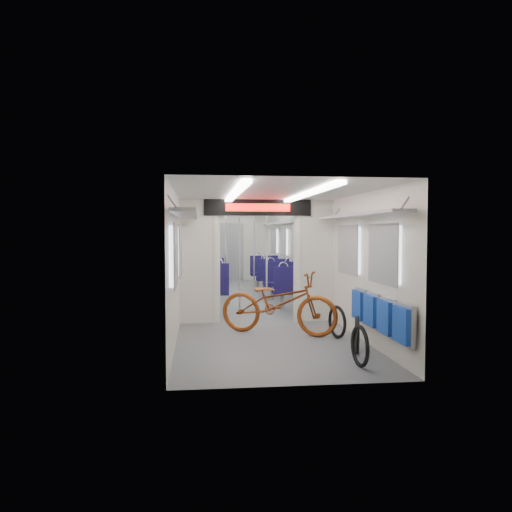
# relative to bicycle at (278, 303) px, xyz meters

# --- Properties ---
(carriage) EXTENTS (12.00, 12.02, 2.31)m
(carriage) POSITION_rel_bicycle_xyz_m (-0.21, 2.96, 0.98)
(carriage) COLOR #515456
(carriage) RESTS_ON ground
(bicycle) EXTENTS (2.10, 1.49, 1.05)m
(bicycle) POSITION_rel_bicycle_xyz_m (0.00, 0.00, 0.00)
(bicycle) COLOR #893C14
(bicycle) RESTS_ON ground
(flip_bench) EXTENTS (0.12, 2.10, 0.51)m
(flip_bench) POSITION_rel_bicycle_xyz_m (1.14, -1.58, 0.06)
(flip_bench) COLOR gray
(flip_bench) RESTS_ON carriage
(bike_hoop_a) EXTENTS (0.09, 0.54, 0.54)m
(bike_hoop_a) POSITION_rel_bicycle_xyz_m (0.69, -2.12, -0.28)
(bike_hoop_a) COLOR black
(bike_hoop_a) RESTS_ON ground
(bike_hoop_b) EXTENTS (0.19, 0.53, 0.53)m
(bike_hoop_b) POSITION_rel_bicycle_xyz_m (0.88, -1.45, -0.28)
(bike_hoop_b) COLOR black
(bike_hoop_b) RESTS_ON ground
(bike_hoop_c) EXTENTS (0.18, 0.52, 0.53)m
(bike_hoop_c) POSITION_rel_bicycle_xyz_m (0.88, -0.42, -0.29)
(bike_hoop_c) COLOR black
(bike_hoop_c) RESTS_ON ground
(seat_bay_near_left) EXTENTS (0.95, 2.24, 1.15)m
(seat_bay_near_left) POSITION_rel_bicycle_xyz_m (-1.15, 3.50, 0.04)
(seat_bay_near_left) COLOR #130D3C
(seat_bay_near_left) RESTS_ON ground
(seat_bay_near_right) EXTENTS (0.88, 1.94, 1.06)m
(seat_bay_near_right) POSITION_rel_bicycle_xyz_m (0.72, 3.30, 0.00)
(seat_bay_near_right) COLOR #130D3C
(seat_bay_near_right) RESTS_ON ground
(seat_bay_far_left) EXTENTS (0.90, 2.02, 1.08)m
(seat_bay_far_left) POSITION_rel_bicycle_xyz_m (-1.15, 6.83, 0.01)
(seat_bay_far_left) COLOR #130D3C
(seat_bay_far_left) RESTS_ON ground
(seat_bay_far_right) EXTENTS (0.89, 1.96, 1.06)m
(seat_bay_far_right) POSITION_rel_bicycle_xyz_m (0.72, 6.34, 0.00)
(seat_bay_far_right) COLOR #130D3C
(seat_bay_far_right) RESTS_ON ground
(stanchion_near_left) EXTENTS (0.04, 0.04, 2.30)m
(stanchion_near_left) POSITION_rel_bicycle_xyz_m (-0.51, 1.63, 0.63)
(stanchion_near_left) COLOR silver
(stanchion_near_left) RESTS_ON ground
(stanchion_near_right) EXTENTS (0.04, 0.04, 2.30)m
(stanchion_near_right) POSITION_rel_bicycle_xyz_m (0.08, 1.98, 0.63)
(stanchion_near_right) COLOR silver
(stanchion_near_right) RESTS_ON ground
(stanchion_far_left) EXTENTS (0.04, 0.04, 2.30)m
(stanchion_far_left) POSITION_rel_bicycle_xyz_m (-0.61, 4.79, 0.63)
(stanchion_far_left) COLOR silver
(stanchion_far_left) RESTS_ON ground
(stanchion_far_right) EXTENTS (0.04, 0.04, 2.30)m
(stanchion_far_right) POSITION_rel_bicycle_xyz_m (0.14, 4.94, 0.63)
(stanchion_far_right) COLOR silver
(stanchion_far_right) RESTS_ON ground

